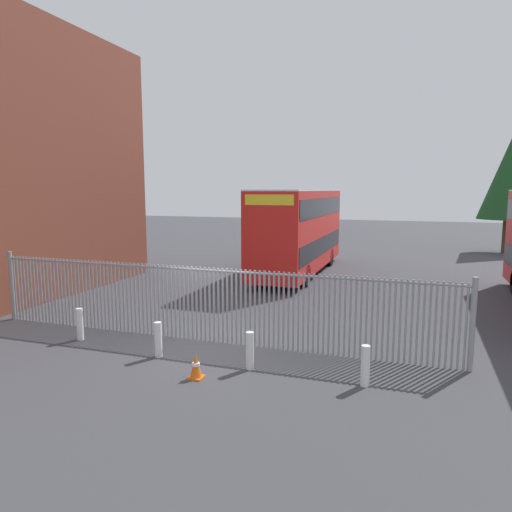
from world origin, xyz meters
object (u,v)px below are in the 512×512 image
Objects in this scene: bollard_far_right at (365,366)px; traffic_cone_by_gate at (196,366)px; bollard_near_left at (80,324)px; bollard_center_front at (158,340)px; double_decker_bus_behind_fence_left at (299,228)px; bollard_near_right at (250,351)px.

traffic_cone_by_gate is (-3.82, -0.85, -0.19)m from bollard_far_right.
bollard_near_left is 1.61× the size of traffic_cone_by_gate.
bollard_far_right is 3.91m from traffic_cone_by_gate.
double_decker_bus_behind_fence_left is at bearing 87.82° from bollard_center_front.
bollard_center_front is at bearing 178.78° from bollard_far_right.
bollard_near_right is (5.54, -0.54, 0.00)m from bollard_near_left.
bollard_far_right is (2.80, -0.09, 0.00)m from bollard_near_right.
bollard_near_left and bollard_near_right have the same top height.
traffic_cone_by_gate is at bearing -167.46° from bollard_far_right.
double_decker_bus_behind_fence_left is 18.32× the size of traffic_cone_by_gate.
double_decker_bus_behind_fence_left reaches higher than bollard_near_left.
double_decker_bus_behind_fence_left is 13.62m from bollard_near_left.
traffic_cone_by_gate is at bearing -137.06° from bollard_near_right.
bollard_near_left is at bearing -104.90° from double_decker_bus_behind_fence_left.
double_decker_bus_behind_fence_left reaches higher than traffic_cone_by_gate.
bollard_near_right is 1.00× the size of bollard_far_right.
bollard_near_left is 1.00× the size of bollard_far_right.
bollard_center_front is 1.61× the size of traffic_cone_by_gate.
bollard_far_right reaches higher than traffic_cone_by_gate.
traffic_cone_by_gate is at bearing -18.08° from bollard_near_left.
bollard_far_right is (5.40, -0.11, 0.00)m from bollard_center_front.
bollard_center_front is 1.00× the size of bollard_far_right.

